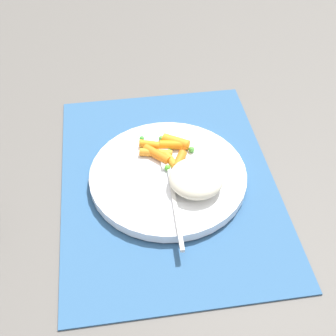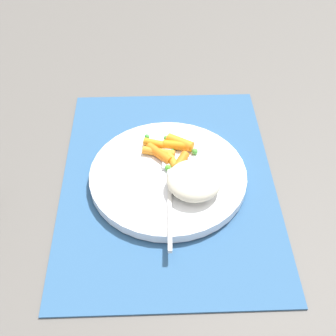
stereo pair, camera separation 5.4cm
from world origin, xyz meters
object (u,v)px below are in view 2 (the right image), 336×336
at_px(rice_mound, 194,180).
at_px(fork, 168,185).
at_px(carrot_portion, 170,150).
at_px(plate, 168,176).

distance_m(rice_mound, fork, 0.04).
height_order(rice_mound, carrot_portion, rice_mound).
bearing_deg(carrot_portion, plate, 173.92).
height_order(plate, fork, fork).
height_order(carrot_portion, fork, carrot_portion).
xyz_separation_m(carrot_portion, fork, (-0.07, 0.01, -0.00)).
bearing_deg(rice_mound, plate, 47.40).
xyz_separation_m(plate, carrot_portion, (0.04, -0.00, 0.01)).
relative_size(carrot_portion, fork, 0.43).
relative_size(plate, fork, 1.23).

